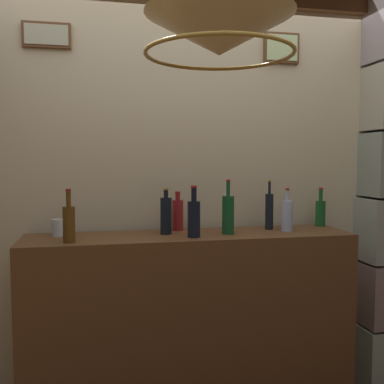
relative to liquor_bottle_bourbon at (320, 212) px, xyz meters
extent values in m
cube|color=beige|center=(-0.89, 0.16, 0.11)|extent=(3.63, 0.08, 2.67)
cube|color=brown|center=(-1.69, 0.11, 1.06)|extent=(0.27, 0.03, 0.15)
cube|color=#B3B397|center=(-1.69, 0.10, 1.06)|extent=(0.24, 0.01, 0.12)
cube|color=brown|center=(-0.24, 0.11, 1.06)|extent=(0.24, 0.03, 0.19)
cube|color=#C0DA99|center=(-0.24, 0.10, 1.06)|extent=(0.21, 0.01, 0.16)
cube|color=#ACBCAB|center=(0.41, 0.02, -1.00)|extent=(0.21, 0.33, 0.42)
cube|color=brown|center=(-0.89, -0.13, -0.66)|extent=(1.89, 0.44, 1.13)
cylinder|color=#185523|center=(0.00, 0.00, -0.01)|extent=(0.06, 0.06, 0.17)
cylinder|color=#185523|center=(0.00, 0.00, 0.11)|extent=(0.02, 0.02, 0.07)
cylinder|color=maroon|center=(0.00, 0.00, 0.15)|extent=(0.03, 0.03, 0.01)
cylinder|color=#593913|center=(-1.56, -0.25, 0.00)|extent=(0.06, 0.06, 0.19)
cylinder|color=#593913|center=(-1.56, -0.25, 0.14)|extent=(0.03, 0.03, 0.08)
cylinder|color=maroon|center=(-1.56, -0.25, 0.18)|extent=(0.03, 0.03, 0.01)
cylinder|color=black|center=(-1.03, -0.10, 0.01)|extent=(0.07, 0.07, 0.21)
cylinder|color=black|center=(-1.03, -0.10, 0.14)|extent=(0.03, 0.03, 0.05)
cylinder|color=#B7932D|center=(-1.03, -0.10, 0.17)|extent=(0.03, 0.03, 0.01)
cylinder|color=#A8BBDC|center=(-0.30, -0.14, 0.00)|extent=(0.07, 0.07, 0.18)
cylinder|color=#A8BBDC|center=(-0.30, -0.14, 0.12)|extent=(0.02, 0.02, 0.07)
cylinder|color=maroon|center=(-0.30, -0.14, 0.16)|extent=(0.02, 0.02, 0.01)
cylinder|color=black|center=(-0.89, -0.24, 0.01)|extent=(0.07, 0.07, 0.20)
cylinder|color=black|center=(-0.89, -0.24, 0.15)|extent=(0.03, 0.03, 0.07)
cylinder|color=maroon|center=(-0.89, -0.24, 0.19)|extent=(0.03, 0.03, 0.01)
cylinder|color=black|center=(-0.37, -0.05, 0.02)|extent=(0.05, 0.05, 0.22)
cylinder|color=black|center=(-0.37, -0.05, 0.17)|extent=(0.02, 0.02, 0.08)
cylinder|color=#B7932D|center=(-0.37, -0.05, 0.21)|extent=(0.02, 0.02, 0.01)
cylinder|color=maroon|center=(-0.94, 0.03, 0.00)|extent=(0.07, 0.07, 0.19)
cylinder|color=maroon|center=(-0.94, 0.03, 0.11)|extent=(0.03, 0.03, 0.04)
cylinder|color=maroon|center=(-0.94, 0.03, 0.14)|extent=(0.03, 0.03, 0.01)
cylinder|color=#174C27|center=(-0.68, -0.17, 0.02)|extent=(0.07, 0.07, 0.22)
cylinder|color=#174C27|center=(-0.68, -0.17, 0.17)|extent=(0.02, 0.02, 0.08)
cylinder|color=maroon|center=(-0.68, -0.17, 0.22)|extent=(0.03, 0.03, 0.01)
cylinder|color=silver|center=(-1.64, -0.05, -0.04)|extent=(0.06, 0.06, 0.10)
cone|color=beige|center=(-0.94, -0.94, 0.82)|extent=(0.58, 0.58, 0.16)
torus|color=#AD8433|center=(-0.94, -0.94, 0.75)|extent=(0.59, 0.59, 0.02)
camera|label=1|loc=(-1.41, -2.63, 0.34)|focal=41.55mm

